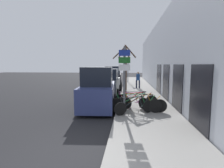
% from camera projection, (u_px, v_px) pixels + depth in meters
% --- Properties ---
extents(ground_plane, '(80.00, 80.00, 0.00)m').
position_uv_depth(ground_plane, '(110.00, 93.00, 15.71)').
color(ground_plane, black).
extents(sidewalk_curb, '(3.20, 32.00, 0.15)m').
position_uv_depth(sidewalk_curb, '(138.00, 89.00, 18.23)').
color(sidewalk_curb, gray).
rests_on(sidewalk_curb, ground).
extents(building_facade, '(0.23, 32.00, 6.50)m').
position_uv_depth(building_facade, '(156.00, 58.00, 17.62)').
color(building_facade, '#B2B7C1').
rests_on(building_facade, ground).
extents(signpost, '(0.55, 0.13, 3.24)m').
position_uv_depth(signpost, '(124.00, 77.00, 8.31)').
color(signpost, '#595B60').
rests_on(signpost, sidewalk_curb).
extents(bicycle_0, '(1.97, 0.98, 0.88)m').
position_uv_depth(bicycle_0, '(135.00, 106.00, 8.51)').
color(bicycle_0, black).
rests_on(bicycle_0, sidewalk_curb).
extents(bicycle_1, '(2.64, 0.44, 0.97)m').
position_uv_depth(bicycle_1, '(136.00, 104.00, 8.87)').
color(bicycle_1, black).
rests_on(bicycle_1, sidewalk_curb).
extents(bicycle_2, '(2.42, 0.71, 0.93)m').
position_uv_depth(bicycle_2, '(142.00, 103.00, 9.13)').
color(bicycle_2, black).
rests_on(bicycle_2, sidewalk_curb).
extents(bicycle_3, '(2.29, 0.81, 0.93)m').
position_uv_depth(bicycle_3, '(136.00, 102.00, 9.50)').
color(bicycle_3, black).
rests_on(bicycle_3, sidewalk_curb).
extents(bicycle_4, '(1.93, 1.21, 0.87)m').
position_uv_depth(bicycle_4, '(131.00, 101.00, 9.91)').
color(bicycle_4, black).
rests_on(bicycle_4, sidewalk_curb).
extents(bicycle_5, '(2.28, 0.59, 0.88)m').
position_uv_depth(bicycle_5, '(137.00, 99.00, 10.35)').
color(bicycle_5, black).
rests_on(bicycle_5, sidewalk_curb).
extents(parked_car_0, '(2.21, 4.61, 2.42)m').
position_uv_depth(parked_car_0, '(98.00, 90.00, 10.26)').
color(parked_car_0, navy).
rests_on(parked_car_0, ground).
extents(parked_car_1, '(2.06, 4.54, 2.20)m').
position_uv_depth(parked_car_1, '(108.00, 82.00, 15.47)').
color(parked_car_1, '#51565B').
rests_on(parked_car_1, ground).
extents(parked_car_2, '(2.27, 4.53, 2.38)m').
position_uv_depth(parked_car_2, '(113.00, 77.00, 20.69)').
color(parked_car_2, black).
rests_on(parked_car_2, ground).
extents(pedestrian_near, '(0.44, 0.38, 1.69)m').
position_uv_depth(pedestrian_near, '(138.00, 79.00, 17.82)').
color(pedestrian_near, '#1E2338').
rests_on(pedestrian_near, sidewalk_curb).
extents(street_tree, '(1.67, 1.82, 3.76)m').
position_uv_depth(street_tree, '(125.00, 72.00, 12.04)').
color(street_tree, '#4C3828').
rests_on(street_tree, sidewalk_curb).
extents(traffic_light, '(0.20, 0.30, 4.50)m').
position_uv_depth(traffic_light, '(128.00, 61.00, 23.51)').
color(traffic_light, '#595B60').
rests_on(traffic_light, sidewalk_curb).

